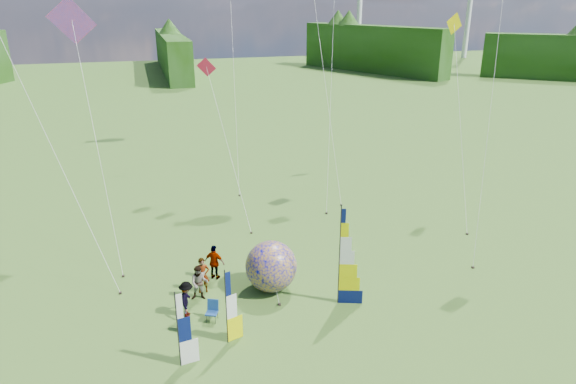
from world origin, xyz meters
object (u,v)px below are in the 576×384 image
object	(u,v)px
side_banner_far	(178,331)
spectator_b	(199,283)
side_banner_left	(226,309)
spectator_d	(215,262)
kite_whale	(319,24)
camp_chair	(212,311)
bol_inflatable	(271,266)
spectator_c	(187,299)
spectator_a	(203,275)
feather_banner_main	(339,257)

from	to	relation	value
side_banner_far	spectator_b	bearing A→B (deg)	65.25
side_banner_left	spectator_b	xyz separation A→B (m)	(-0.69, 3.66, -0.78)
side_banner_left	spectator_b	world-z (taller)	side_banner_left
spectator_d	kite_whale	bearing A→B (deg)	-91.09
side_banner_left	kite_whale	distance (m)	23.67
spectator_d	spectator_b	bearing A→B (deg)	96.20
spectator_d	camp_chair	world-z (taller)	spectator_d
camp_chair	bol_inflatable	bearing A→B (deg)	54.02
spectator_c	camp_chair	xyz separation A→B (m)	(1.01, -0.70, -0.38)
side_banner_far	spectator_a	distance (m)	5.48
bol_inflatable	spectator_a	size ratio (longest dim) A/B	1.39
spectator_c	feather_banner_main	bearing A→B (deg)	-84.20
camp_chair	kite_whale	world-z (taller)	kite_whale
spectator_b	spectator_d	bearing A→B (deg)	72.57
bol_inflatable	spectator_b	xyz separation A→B (m)	(-3.50, 0.08, -0.39)
spectator_d	kite_whale	distance (m)	19.93
camp_chair	kite_whale	distance (m)	23.08
feather_banner_main	spectator_d	distance (m)	6.67
side_banner_far	kite_whale	distance (m)	25.37
feather_banner_main	spectator_a	world-z (taller)	feather_banner_main
bol_inflatable	spectator_d	bearing A→B (deg)	144.49
kite_whale	camp_chair	bearing A→B (deg)	-139.52
feather_banner_main	side_banner_left	bearing A→B (deg)	-145.80
spectator_b	spectator_a	bearing A→B (deg)	80.80
feather_banner_main	side_banner_far	world-z (taller)	feather_banner_main
spectator_d	camp_chair	distance (m)	3.75
side_banner_left	feather_banner_main	bearing A→B (deg)	-3.18
feather_banner_main	side_banner_left	size ratio (longest dim) A/B	1.46
feather_banner_main	side_banner_far	xyz separation A→B (m)	(-7.54, -2.43, -0.81)
feather_banner_main	bol_inflatable	bearing A→B (deg)	161.30
spectator_a	spectator_c	size ratio (longest dim) A/B	1.06
feather_banner_main	bol_inflatable	distance (m)	3.60
bol_inflatable	side_banner_left	bearing A→B (deg)	-128.06
spectator_d	feather_banner_main	bearing A→B (deg)	179.45
feather_banner_main	bol_inflatable	size ratio (longest dim) A/B	1.91
side_banner_left	side_banner_far	world-z (taller)	side_banner_left
camp_chair	feather_banner_main	bearing A→B (deg)	21.76
feather_banner_main	kite_whale	xyz separation A→B (m)	(4.88, 17.19, 9.39)
spectator_c	side_banner_left	bearing A→B (deg)	-136.46
spectator_a	spectator_d	xyz separation A→B (m)	(0.75, 1.11, 0.02)
side_banner_far	spectator_b	xyz separation A→B (m)	(1.34, 4.60, -0.73)
spectator_d	side_banner_left	bearing A→B (deg)	122.94
feather_banner_main	spectator_a	size ratio (longest dim) A/B	2.66
side_banner_far	spectator_a	bearing A→B (deg)	64.59
feather_banner_main	camp_chair	bearing A→B (deg)	-163.25
side_banner_far	camp_chair	xyz separation A→B (m)	(1.63, 2.66, -1.13)
side_banner_left	spectator_d	bearing A→B (deg)	68.44
feather_banner_main	spectator_d	size ratio (longest dim) A/B	2.59
feather_banner_main	spectator_b	size ratio (longest dim) A/B	2.76
feather_banner_main	spectator_c	xyz separation A→B (m)	(-6.92, 0.93, -1.56)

